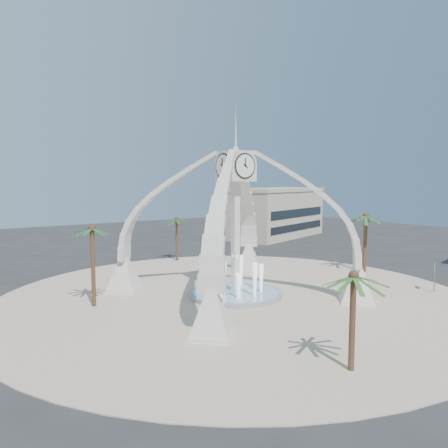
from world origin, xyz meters
TOP-DOWN VIEW (x-y plane):
  - ground at (0.00, 0.00)m, footprint 140.00×140.00m
  - plaza at (0.00, 0.00)m, footprint 40.00×40.00m
  - clock_tower at (-0.00, -0.00)m, footprint 17.94×17.94m
  - fountain at (0.00, 0.00)m, footprint 8.00×8.00m
  - building_ne at (30.00, 28.00)m, footprint 21.87×14.17m
  - palm_east at (17.43, 0.03)m, footprint 5.28×5.28m
  - palm_west at (-10.91, 3.89)m, footprint 3.79×3.79m
  - palm_north at (4.05, 17.54)m, footprint 3.52×3.52m
  - palm_south at (-3.86, -15.30)m, footprint 3.67×3.67m
  - street_sign at (15.11, -9.13)m, footprint 0.94×0.45m

SIDE VIEW (x-z plane):
  - ground at x=0.00m, z-range 0.00..0.00m
  - plaza at x=0.00m, z-range 0.00..0.06m
  - fountain at x=0.00m, z-range -1.52..2.10m
  - street_sign at x=15.11m, z-range 0.60..3.37m
  - building_ne at x=30.00m, z-range 0.01..8.61m
  - palm_south at x=-3.86m, z-range 2.13..7.80m
  - palm_north at x=4.05m, z-range 2.21..8.03m
  - palm_east at x=17.43m, z-range 2.58..9.54m
  - palm_west at x=-10.91m, z-range 2.66..9.54m
  - clock_tower at x=0.00m, z-range -1.66..14.64m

